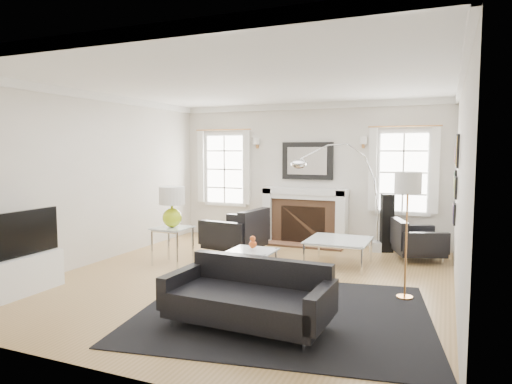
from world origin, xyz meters
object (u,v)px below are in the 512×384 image
at_px(armchair_left, 238,234).
at_px(armchair_right, 415,242).
at_px(coffee_table, 339,241).
at_px(arc_floor_lamp, 340,192).
at_px(sofa, 250,298).
at_px(gourd_lamp, 172,204).
at_px(fireplace, 304,217).

bearing_deg(armchair_left, armchair_right, 15.02).
bearing_deg(coffee_table, arc_floor_lamp, 102.33).
distance_m(sofa, arc_floor_lamp, 3.84).
xyz_separation_m(coffee_table, gourd_lamp, (-2.54, -0.94, 0.59)).
height_order(sofa, armchair_left, armchair_left).
distance_m(sofa, armchair_right, 4.03).
distance_m(fireplace, coffee_table, 1.82).
xyz_separation_m(fireplace, sofa, (0.73, -4.40, -0.23)).
bearing_deg(arc_floor_lamp, gourd_lamp, -142.82).
distance_m(armchair_left, armchair_right, 3.05).
height_order(fireplace, armchair_right, fireplace).
height_order(sofa, armchair_right, armchair_right).
height_order(armchair_right, gourd_lamp, gourd_lamp).
relative_size(armchair_right, gourd_lamp, 1.57).
bearing_deg(fireplace, armchair_left, -119.23).
bearing_deg(fireplace, gourd_lamp, -121.75).
xyz_separation_m(sofa, armchair_left, (-1.52, 2.98, 0.07)).
bearing_deg(gourd_lamp, sofa, -41.28).
xyz_separation_m(armchair_left, coffee_table, (1.82, -0.08, 0.02)).
bearing_deg(coffee_table, gourd_lamp, -159.69).
height_order(sofa, coffee_table, sofa).
distance_m(coffee_table, gourd_lamp, 2.77).
bearing_deg(sofa, arc_floor_lamp, 88.22).
bearing_deg(armchair_left, sofa, -62.97).
height_order(armchair_left, arc_floor_lamp, arc_floor_lamp).
xyz_separation_m(armchair_right, arc_floor_lamp, (-1.30, -0.02, 0.79)).
relative_size(gourd_lamp, arc_floor_lamp, 0.32).
xyz_separation_m(sofa, gourd_lamp, (-2.24, 1.96, 0.69)).
bearing_deg(armchair_right, coffee_table, -142.14).
xyz_separation_m(fireplace, gourd_lamp, (-1.51, -2.44, 0.45)).
distance_m(gourd_lamp, arc_floor_lamp, 2.96).
xyz_separation_m(sofa, arc_floor_lamp, (0.12, 3.75, 0.80)).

